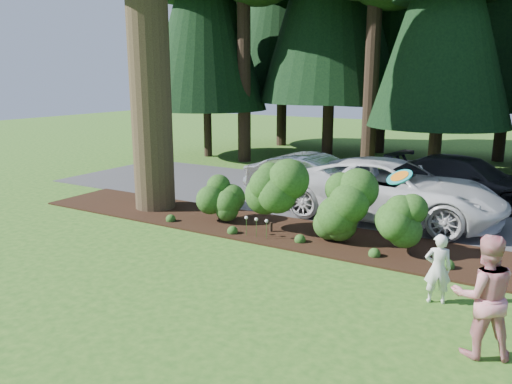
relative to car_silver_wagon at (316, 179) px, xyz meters
The scene contains 11 objects.
ground 6.64m from the car_silver_wagon, 85.58° to the right, with size 80.00×80.00×0.00m, color #275819.
mulch_bed 3.45m from the car_silver_wagon, 81.30° to the right, with size 16.00×2.50×0.05m, color black.
driveway 1.32m from the car_silver_wagon, 61.42° to the left, with size 22.00×6.00×0.03m, color #38383A.
shrub_row 3.66m from the car_silver_wagon, 69.57° to the right, with size 6.53×1.60×1.61m.
lily_cluster 4.18m from the car_silver_wagon, 87.14° to the right, with size 0.69×0.09×0.57m.
car_silver_wagon is the anchor object (origin of this frame).
car_white_suv 2.77m from the car_silver_wagon, 14.19° to the right, with size 2.87×6.22×1.73m, color silver.
car_dark_suv 4.94m from the car_silver_wagon, 31.23° to the left, with size 2.09×5.14×1.49m, color black.
child 7.53m from the car_silver_wagon, 48.94° to the right, with size 0.48×0.32×1.32m, color silver.
adult 9.29m from the car_silver_wagon, 50.85° to the right, with size 0.92×0.71×1.88m, color red.
frisbee 6.94m from the car_silver_wagon, 53.05° to the right, with size 0.54×0.47×0.35m.
Camera 1 is at (5.93, -8.15, 4.06)m, focal length 35.00 mm.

